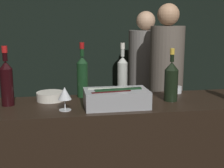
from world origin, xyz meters
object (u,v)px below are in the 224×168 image
at_px(wine_glass, 65,94).
at_px(white_wine_bottle, 122,75).
at_px(person_in_hoodie, 145,78).
at_px(red_wine_bottle_burgundy, 82,75).
at_px(champagne_bottle, 171,80).
at_px(person_blond_tee, 166,82).
at_px(bowl_white, 51,96).
at_px(candle_votive, 176,90).
at_px(red_wine_bottle_tall, 7,81).
at_px(ice_bin_with_bottles, 116,97).

height_order(wine_glass, white_wine_bottle, white_wine_bottle).
bearing_deg(person_in_hoodie, red_wine_bottle_burgundy, 39.49).
distance_m(champagne_bottle, white_wine_bottle, 0.34).
relative_size(white_wine_bottle, person_blond_tee, 0.22).
bearing_deg(bowl_white, person_blond_tee, 36.79).
distance_m(red_wine_bottle_burgundy, person_in_hoodie, 1.53).
bearing_deg(candle_votive, person_in_hoodie, 84.89).
height_order(red_wine_bottle_burgundy, person_blond_tee, person_blond_tee).
relative_size(wine_glass, candle_votive, 1.82).
bearing_deg(champagne_bottle, red_wine_bottle_tall, 176.62).
height_order(red_wine_bottle_tall, white_wine_bottle, white_wine_bottle).
height_order(candle_votive, white_wine_bottle, white_wine_bottle).
relative_size(candle_votive, white_wine_bottle, 0.21).
bearing_deg(ice_bin_with_bottles, red_wine_bottle_tall, 167.36).
height_order(white_wine_bottle, red_wine_bottle_burgundy, red_wine_bottle_burgundy).
height_order(white_wine_bottle, person_in_hoodie, person_in_hoodie).
bearing_deg(red_wine_bottle_tall, ice_bin_with_bottles, -12.64).
height_order(ice_bin_with_bottles, candle_votive, ice_bin_with_bottles).
bearing_deg(wine_glass, champagne_bottle, 9.13).
distance_m(bowl_white, red_wine_bottle_burgundy, 0.26).
height_order(wine_glass, candle_votive, wine_glass).
xyz_separation_m(bowl_white, person_in_hoodie, (1.02, 1.34, -0.15)).
xyz_separation_m(wine_glass, red_wine_bottle_tall, (-0.35, 0.17, 0.05)).
height_order(bowl_white, person_blond_tee, person_blond_tee).
xyz_separation_m(wine_glass, candle_votive, (0.82, 0.32, -0.07)).
bearing_deg(red_wine_bottle_burgundy, wine_glass, -112.19).
bearing_deg(candle_votive, person_blond_tee, 76.07).
bearing_deg(red_wine_bottle_burgundy, white_wine_bottle, -7.63).
xyz_separation_m(ice_bin_with_bottles, red_wine_bottle_burgundy, (-0.18, 0.29, 0.09)).
height_order(candle_votive, red_wine_bottle_burgundy, red_wine_bottle_burgundy).
height_order(wine_glass, red_wine_bottle_tall, red_wine_bottle_tall).
bearing_deg(bowl_white, person_in_hoodie, 52.62).
bearing_deg(red_wine_bottle_tall, white_wine_bottle, 8.05).
bearing_deg(person_in_hoodie, bowl_white, 34.34).
relative_size(champagne_bottle, red_wine_bottle_tall, 0.93).
height_order(candle_votive, champagne_bottle, champagne_bottle).
distance_m(red_wine_bottle_tall, person_in_hoodie, 1.93).
bearing_deg(wine_glass, red_wine_bottle_tall, 153.64).
bearing_deg(bowl_white, red_wine_bottle_burgundy, 16.66).
distance_m(wine_glass, candle_votive, 0.88).
xyz_separation_m(champagne_bottle, white_wine_bottle, (-0.29, 0.17, 0.02)).
relative_size(wine_glass, champagne_bottle, 0.40).
xyz_separation_m(bowl_white, person_blond_tee, (1.10, 0.82, -0.11)).
distance_m(ice_bin_with_bottles, person_blond_tee, 1.26).
bearing_deg(wine_glass, person_blond_tee, 46.83).
bearing_deg(red_wine_bottle_burgundy, person_blond_tee, 40.71).
xyz_separation_m(white_wine_bottle, person_in_hoodie, (0.53, 1.31, -0.28)).
bearing_deg(red_wine_bottle_tall, wine_glass, -26.36).
distance_m(ice_bin_with_bottles, red_wine_bottle_burgundy, 0.36).
xyz_separation_m(white_wine_bottle, red_wine_bottle_burgundy, (-0.28, 0.04, 0.00)).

